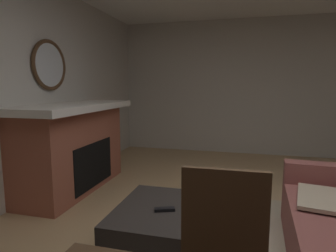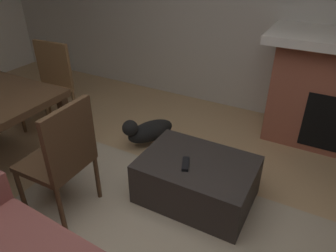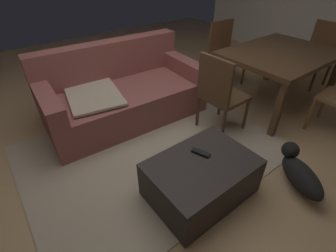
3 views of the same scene
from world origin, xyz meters
TOP-DOWN VIEW (x-y plane):
  - wall_left at (-3.85, 0.00)m, footprint 0.12×5.64m
  - fireplace at (-1.16, -2.24)m, footprint 1.87×0.76m
  - round_wall_mirror at (-1.16, -2.53)m, footprint 0.64×0.05m
  - ottoman_coffee_table at (-0.11, -0.81)m, footprint 0.88×0.63m
  - tv_remote at (-0.04, -0.72)m, footprint 0.11×0.17m

SIDE VIEW (x-z plane):
  - ottoman_coffee_table at x=-0.11m, z-range 0.00..0.37m
  - tv_remote at x=-0.04m, z-range 0.37..0.40m
  - fireplace at x=-1.16m, z-range 0.01..1.13m
  - wall_left at x=-3.85m, z-range 0.00..2.61m
  - round_wall_mirror at x=-1.16m, z-range 1.28..1.92m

